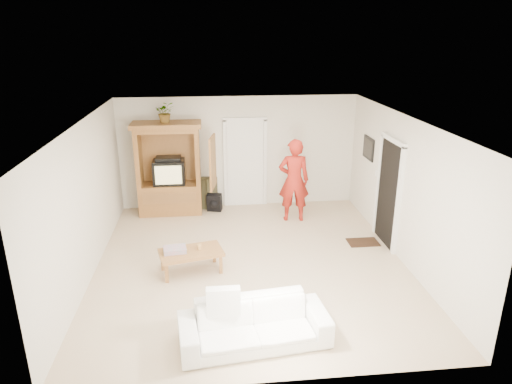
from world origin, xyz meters
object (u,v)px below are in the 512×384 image
at_px(armoire, 170,175).
at_px(coffee_table, 191,254).
at_px(man, 294,180).
at_px(sofa, 254,324).

distance_m(armoire, coffee_table, 2.97).
xyz_separation_m(armoire, man, (2.70, -0.74, 0.01)).
relative_size(man, sofa, 0.92).
xyz_separation_m(armoire, coffee_table, (0.52, -2.87, -0.56)).
relative_size(sofa, coffee_table, 1.69).
xyz_separation_m(sofa, coffee_table, (-0.89, 2.03, 0.06)).
distance_m(sofa, coffee_table, 2.22).
relative_size(man, coffee_table, 1.56).
distance_m(man, coffee_table, 3.10).
bearing_deg(coffee_table, armoire, 86.83).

